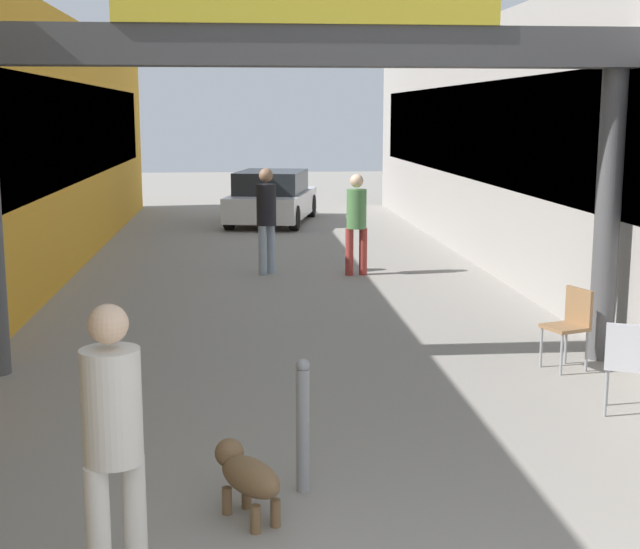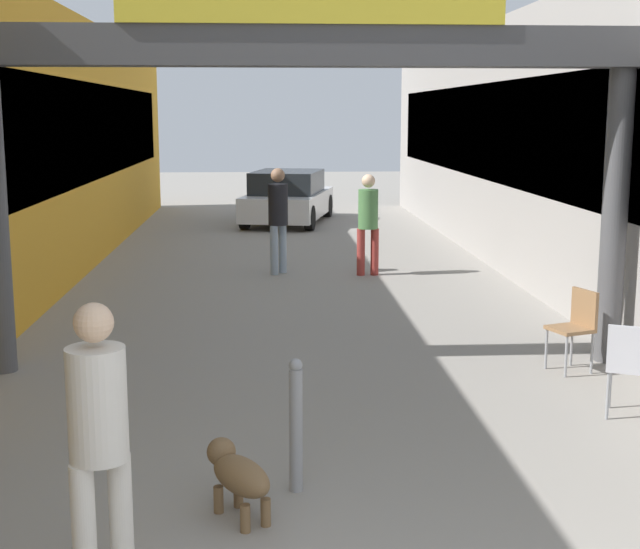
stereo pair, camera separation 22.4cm
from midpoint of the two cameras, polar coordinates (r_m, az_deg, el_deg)
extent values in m
cube|color=black|center=(14.11, -16.06, 8.53)|extent=(0.04, 23.40, 1.77)
cube|color=#9E9993|center=(14.93, 19.11, 7.59)|extent=(3.00, 26.00, 4.41)
cube|color=black|center=(14.42, 13.66, 8.67)|extent=(0.04, 23.40, 1.77)
cylinder|color=#4C4C4F|center=(10.39, 18.92, 3.42)|extent=(0.28, 0.28, 3.24)
cube|color=#4C4C4F|center=(9.58, 0.11, 14.40)|extent=(7.40, 0.44, 0.41)
cylinder|color=silver|center=(5.46, -13.69, -15.66)|extent=(0.20, 0.20, 0.80)
cylinder|color=silver|center=(5.56, -11.44, -15.05)|extent=(0.20, 0.20, 0.80)
cylinder|color=silver|center=(5.23, -12.87, -8.09)|extent=(0.48, 0.48, 0.66)
sphere|color=beige|center=(5.11, -13.08, -3.02)|extent=(0.32, 0.32, 0.23)
cylinder|color=#8C9EB2|center=(15.40, -2.54, 1.56)|extent=(0.20, 0.20, 0.86)
cylinder|color=#8C9EB2|center=(15.59, -2.00, 1.67)|extent=(0.20, 0.20, 0.86)
cylinder|color=black|center=(15.39, -2.29, 4.49)|extent=(0.48, 0.48, 0.71)
sphere|color=#8C664C|center=(15.35, -2.30, 6.37)|extent=(0.34, 0.34, 0.24)
cylinder|color=#99332D|center=(15.36, 3.05, 1.45)|extent=(0.14, 0.14, 0.81)
cylinder|color=#99332D|center=(15.40, 3.93, 1.46)|extent=(0.14, 0.14, 0.81)
cylinder|color=#4C7F47|center=(15.28, 3.52, 4.20)|extent=(0.35, 0.35, 0.67)
sphere|color=beige|center=(15.24, 3.54, 6.00)|extent=(0.24, 0.24, 0.23)
ellipsoid|color=brown|center=(6.26, -4.02, -12.73)|extent=(0.55, 0.66, 0.24)
sphere|color=brown|center=(6.45, -5.33, -11.24)|extent=(0.28, 0.28, 0.21)
sphere|color=white|center=(6.41, -4.89, -12.30)|extent=(0.20, 0.20, 0.15)
cylinder|color=brown|center=(6.45, -5.50, -14.14)|extent=(0.10, 0.10, 0.19)
cylinder|color=brown|center=(6.53, -4.24, -13.83)|extent=(0.10, 0.10, 0.19)
cylinder|color=brown|center=(6.17, -3.73, -15.32)|extent=(0.10, 0.10, 0.19)
cylinder|color=brown|center=(6.25, -2.44, -14.97)|extent=(0.10, 0.10, 0.19)
cylinder|color=gray|center=(6.63, -0.57, -9.96)|extent=(0.10, 0.10, 0.93)
sphere|color=gray|center=(6.48, -0.58, -5.83)|extent=(0.10, 0.10, 0.10)
cylinder|color=gray|center=(8.96, 18.76, -6.73)|extent=(0.04, 0.04, 0.45)
cylinder|color=gray|center=(8.63, 18.65, -7.36)|extent=(0.04, 0.04, 0.45)
cube|color=silver|center=(8.73, 19.92, -5.58)|extent=(0.53, 0.53, 0.04)
cube|color=silver|center=(8.50, 19.98, -4.46)|extent=(0.38, 0.20, 0.40)
cylinder|color=gray|center=(9.84, 16.11, -5.08)|extent=(0.04, 0.04, 0.45)
cylinder|color=gray|center=(10.09, 14.90, -4.63)|extent=(0.04, 0.04, 0.45)
cylinder|color=gray|center=(10.05, 17.63, -4.83)|extent=(0.04, 0.04, 0.45)
cylinder|color=gray|center=(10.30, 16.40, -4.40)|extent=(0.04, 0.04, 0.45)
cube|color=olive|center=(10.01, 16.33, -3.38)|extent=(0.51, 0.51, 0.04)
cube|color=olive|center=(10.07, 17.19, -2.05)|extent=(0.17, 0.39, 0.40)
cube|color=silver|center=(22.83, -1.76, 4.54)|extent=(2.57, 4.28, 0.60)
cube|color=#1E2328|center=(22.63, -1.83, 5.95)|extent=(2.01, 2.49, 0.55)
cylinder|color=black|center=(24.41, -2.97, 4.48)|extent=(0.32, 0.63, 0.60)
cylinder|color=black|center=(24.14, 0.74, 4.43)|extent=(0.32, 0.63, 0.60)
cylinder|color=black|center=(21.60, -4.54, 3.70)|extent=(0.32, 0.63, 0.60)
cylinder|color=black|center=(21.29, -0.36, 3.64)|extent=(0.32, 0.63, 0.60)
camera|label=1|loc=(0.11, -89.22, 0.14)|focal=50.00mm
camera|label=2|loc=(0.11, 90.78, -0.14)|focal=50.00mm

